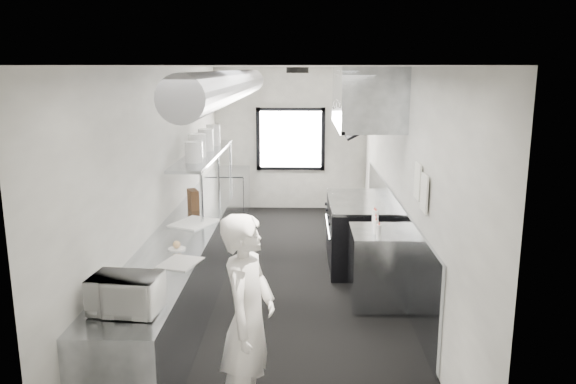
# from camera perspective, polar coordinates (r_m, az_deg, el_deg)

# --- Properties ---
(floor) EXTENTS (3.00, 8.00, 0.01)m
(floor) POSITION_cam_1_polar(r_m,az_deg,el_deg) (7.67, -0.41, -8.86)
(floor) COLOR black
(floor) RESTS_ON ground
(ceiling) EXTENTS (3.00, 8.00, 0.01)m
(ceiling) POSITION_cam_1_polar(r_m,az_deg,el_deg) (7.14, -0.44, 12.56)
(ceiling) COLOR white
(ceiling) RESTS_ON wall_back
(wall_back) EXTENTS (3.00, 0.02, 2.80)m
(wall_back) POSITION_cam_1_polar(r_m,az_deg,el_deg) (11.23, 0.26, 5.37)
(wall_back) COLOR beige
(wall_back) RESTS_ON floor
(wall_front) EXTENTS (3.00, 0.02, 2.80)m
(wall_front) POSITION_cam_1_polar(r_m,az_deg,el_deg) (3.44, -2.69, -11.37)
(wall_front) COLOR beige
(wall_front) RESTS_ON floor
(wall_left) EXTENTS (0.02, 8.00, 2.80)m
(wall_left) POSITION_cam_1_polar(r_m,az_deg,el_deg) (7.48, -11.99, 1.49)
(wall_left) COLOR beige
(wall_left) RESTS_ON floor
(wall_right) EXTENTS (0.02, 8.00, 2.80)m
(wall_right) POSITION_cam_1_polar(r_m,az_deg,el_deg) (7.38, 11.30, 1.38)
(wall_right) COLOR beige
(wall_right) RESTS_ON floor
(wall_cladding) EXTENTS (0.03, 5.50, 1.10)m
(wall_cladding) POSITION_cam_1_polar(r_m,az_deg,el_deg) (7.86, 10.53, -4.29)
(wall_cladding) COLOR gray
(wall_cladding) RESTS_ON wall_right
(hvac_duct) EXTENTS (0.40, 6.40, 0.40)m
(hvac_duct) POSITION_cam_1_polar(r_m,az_deg,el_deg) (7.60, -5.71, 10.61)
(hvac_duct) COLOR gray
(hvac_duct) RESTS_ON ceiling
(service_window) EXTENTS (1.36, 0.05, 1.25)m
(service_window) POSITION_cam_1_polar(r_m,az_deg,el_deg) (11.19, 0.26, 5.34)
(service_window) COLOR white
(service_window) RESTS_ON wall_back
(exhaust_hood) EXTENTS (0.81, 2.20, 0.88)m
(exhaust_hood) POSITION_cam_1_polar(r_m,az_deg,el_deg) (7.89, 7.83, 9.46)
(exhaust_hood) COLOR gray
(exhaust_hood) RESTS_ON ceiling
(prep_counter) EXTENTS (0.70, 6.00, 0.90)m
(prep_counter) POSITION_cam_1_polar(r_m,az_deg,el_deg) (7.17, -9.83, -6.75)
(prep_counter) COLOR gray
(prep_counter) RESTS_ON floor
(pass_shelf) EXTENTS (0.45, 3.00, 0.68)m
(pass_shelf) POSITION_cam_1_polar(r_m,az_deg,el_deg) (8.36, -8.40, 3.71)
(pass_shelf) COLOR gray
(pass_shelf) RESTS_ON prep_counter
(range) EXTENTS (0.88, 1.60, 0.94)m
(range) POSITION_cam_1_polar(r_m,az_deg,el_deg) (8.21, 7.03, -4.03)
(range) COLOR black
(range) RESTS_ON floor
(bottle_station) EXTENTS (0.65, 0.80, 0.90)m
(bottle_station) POSITION_cam_1_polar(r_m,az_deg,el_deg) (6.91, 9.05, -7.48)
(bottle_station) COLOR gray
(bottle_station) RESTS_ON floor
(far_work_table) EXTENTS (0.70, 1.20, 0.90)m
(far_work_table) POSITION_cam_1_polar(r_m,az_deg,el_deg) (10.69, -6.01, -0.24)
(far_work_table) COLOR gray
(far_work_table) RESTS_ON floor
(notice_sheet_a) EXTENTS (0.02, 0.28, 0.38)m
(notice_sheet_a) POSITION_cam_1_polar(r_m,az_deg,el_deg) (6.18, 12.95, 1.05)
(notice_sheet_a) COLOR white
(notice_sheet_a) RESTS_ON wall_right
(notice_sheet_b) EXTENTS (0.02, 0.28, 0.38)m
(notice_sheet_b) POSITION_cam_1_polar(r_m,az_deg,el_deg) (5.85, 13.59, -0.11)
(notice_sheet_b) COLOR white
(notice_sheet_b) RESTS_ON wall_right
(line_cook) EXTENTS (0.55, 0.71, 1.72)m
(line_cook) POSITION_cam_1_polar(r_m,az_deg,el_deg) (4.53, -4.03, -12.80)
(line_cook) COLOR white
(line_cook) RESTS_ON floor
(microwave) EXTENTS (0.53, 0.42, 0.30)m
(microwave) POSITION_cam_1_polar(r_m,az_deg,el_deg) (4.68, -16.04, -9.85)
(microwave) COLOR silver
(microwave) RESTS_ON prep_counter
(deli_tub_a) EXTENTS (0.19, 0.19, 0.10)m
(deli_tub_a) POSITION_cam_1_polar(r_m,az_deg,el_deg) (4.96, -16.88, -9.86)
(deli_tub_a) COLOR silver
(deli_tub_a) RESTS_ON prep_counter
(deli_tub_b) EXTENTS (0.17, 0.17, 0.11)m
(deli_tub_b) POSITION_cam_1_polar(r_m,az_deg,el_deg) (5.15, -16.43, -8.95)
(deli_tub_b) COLOR silver
(deli_tub_b) RESTS_ON prep_counter
(newspaper) EXTENTS (0.44, 0.50, 0.01)m
(newspaper) POSITION_cam_1_polar(r_m,az_deg,el_deg) (5.71, -10.84, -7.02)
(newspaper) COLOR silver
(newspaper) RESTS_ON prep_counter
(small_plate) EXTENTS (0.24, 0.24, 0.02)m
(small_plate) POSITION_cam_1_polar(r_m,az_deg,el_deg) (6.13, -11.15, -5.66)
(small_plate) COLOR silver
(small_plate) RESTS_ON prep_counter
(pastry) EXTENTS (0.08, 0.08, 0.08)m
(pastry) POSITION_cam_1_polar(r_m,az_deg,el_deg) (6.11, -11.17, -5.23)
(pastry) COLOR tan
(pastry) RESTS_ON small_plate
(cutting_board) EXTENTS (0.60, 0.67, 0.02)m
(cutting_board) POSITION_cam_1_polar(r_m,az_deg,el_deg) (7.09, -9.54, -3.09)
(cutting_board) COLOR silver
(cutting_board) RESTS_ON prep_counter
(knife_block) EXTENTS (0.20, 0.27, 0.27)m
(knife_block) POSITION_cam_1_polar(r_m,az_deg,el_deg) (7.78, -9.54, -0.74)
(knife_block) COLOR #55371E
(knife_block) RESTS_ON prep_counter
(plate_stack_a) EXTENTS (0.27, 0.27, 0.27)m
(plate_stack_a) POSITION_cam_1_polar(r_m,az_deg,el_deg) (7.50, -9.47, 4.01)
(plate_stack_a) COLOR silver
(plate_stack_a) RESTS_ON pass_shelf
(plate_stack_b) EXTENTS (0.26, 0.26, 0.32)m
(plate_stack_b) POSITION_cam_1_polar(r_m,az_deg,el_deg) (7.95, -9.17, 4.67)
(plate_stack_b) COLOR silver
(plate_stack_b) RESTS_ON pass_shelf
(plate_stack_c) EXTENTS (0.29, 0.29, 0.33)m
(plate_stack_c) POSITION_cam_1_polar(r_m,az_deg,el_deg) (8.54, -8.28, 5.24)
(plate_stack_c) COLOR silver
(plate_stack_c) RESTS_ON pass_shelf
(plate_stack_d) EXTENTS (0.24, 0.24, 0.34)m
(plate_stack_d) POSITION_cam_1_polar(r_m,az_deg,el_deg) (9.09, -7.55, 5.72)
(plate_stack_d) COLOR silver
(plate_stack_d) RESTS_ON pass_shelf
(squeeze_bottle_a) EXTENTS (0.06, 0.06, 0.17)m
(squeeze_bottle_a) POSITION_cam_1_polar(r_m,az_deg,el_deg) (6.43, 9.15, -4.00)
(squeeze_bottle_a) COLOR silver
(squeeze_bottle_a) RESTS_ON bottle_station
(squeeze_bottle_b) EXTENTS (0.07, 0.07, 0.17)m
(squeeze_bottle_b) POSITION_cam_1_polar(r_m,az_deg,el_deg) (6.61, 8.86, -3.53)
(squeeze_bottle_b) COLOR silver
(squeeze_bottle_b) RESTS_ON bottle_station
(squeeze_bottle_c) EXTENTS (0.07, 0.07, 0.17)m
(squeeze_bottle_c) POSITION_cam_1_polar(r_m,az_deg,el_deg) (6.76, 8.83, -3.16)
(squeeze_bottle_c) COLOR silver
(squeeze_bottle_c) RESTS_ON bottle_station
(squeeze_bottle_d) EXTENTS (0.07, 0.07, 0.20)m
(squeeze_bottle_d) POSITION_cam_1_polar(r_m,az_deg,el_deg) (6.92, 8.83, -2.67)
(squeeze_bottle_d) COLOR silver
(squeeze_bottle_d) RESTS_ON bottle_station
(squeeze_bottle_e) EXTENTS (0.07, 0.07, 0.18)m
(squeeze_bottle_e) POSITION_cam_1_polar(r_m,az_deg,el_deg) (7.05, 8.71, -2.47)
(squeeze_bottle_e) COLOR silver
(squeeze_bottle_e) RESTS_ON bottle_station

